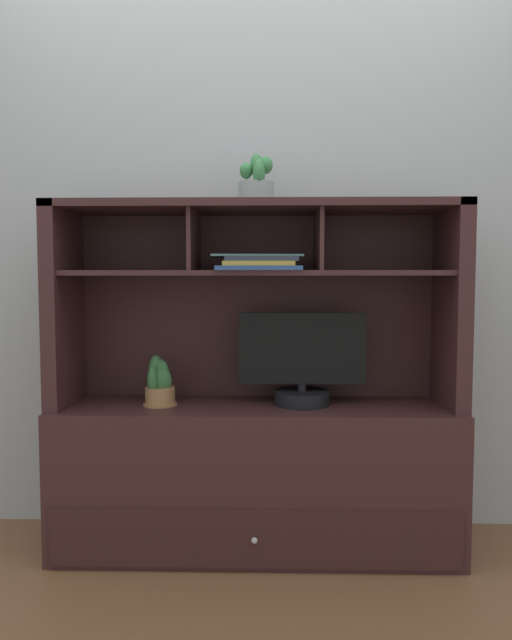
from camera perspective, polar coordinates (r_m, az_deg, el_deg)
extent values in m
cube|color=brown|center=(2.63, 0.00, -21.18)|extent=(6.00, 6.00, 0.02)
cube|color=#B0B4B6|center=(2.65, 0.13, 10.30)|extent=(6.00, 0.02, 2.80)
cube|color=#3E2120|center=(2.52, 0.00, -14.81)|extent=(1.62, 0.45, 0.60)
cube|color=#381E1C|center=(2.36, -0.14, -20.44)|extent=(1.56, 0.01, 0.22)
sphere|color=silver|center=(2.35, -0.15, -20.56)|extent=(0.02, 0.02, 0.02)
cube|color=#3E2120|center=(2.53, -18.04, 1.39)|extent=(0.06, 0.38, 0.81)
cube|color=#3E2120|center=(2.49, 18.31, 1.35)|extent=(0.06, 0.38, 0.81)
cube|color=#381E1C|center=(2.56, 0.10, 1.30)|extent=(1.56, 0.02, 0.78)
cube|color=#3E2120|center=(2.40, 0.00, 10.83)|extent=(1.62, 0.38, 0.03)
cube|color=#3E2120|center=(2.38, 0.00, 4.55)|extent=(1.50, 0.34, 0.02)
cube|color=#3E2120|center=(2.40, -6.04, 7.59)|extent=(0.02, 0.33, 0.24)
cube|color=#3E2120|center=(2.39, 6.07, 7.61)|extent=(0.02, 0.33, 0.24)
cylinder|color=black|center=(2.44, 4.46, -7.49)|extent=(0.23, 0.23, 0.06)
cylinder|color=black|center=(2.43, 4.46, -6.49)|extent=(0.04, 0.04, 0.03)
cube|color=black|center=(2.40, 4.48, -2.74)|extent=(0.51, 0.03, 0.29)
cube|color=black|center=(2.39, 4.50, -2.79)|extent=(0.48, 0.00, 0.26)
cylinder|color=#A97548|center=(2.45, -9.26, -7.26)|extent=(0.12, 0.12, 0.07)
cylinder|color=#A97548|center=(2.45, -9.25, -8.02)|extent=(0.14, 0.14, 0.01)
ellipsoid|color=#356937|center=(2.42, -8.92, -5.35)|extent=(0.04, 0.04, 0.12)
ellipsoid|color=#356937|center=(2.44, -9.14, -4.84)|extent=(0.05, 0.07, 0.09)
ellipsoid|color=#356937|center=(2.46, -9.62, -4.56)|extent=(0.06, 0.08, 0.11)
ellipsoid|color=#356937|center=(2.43, -9.67, -5.81)|extent=(0.07, 0.06, 0.12)
ellipsoid|color=#356937|center=(2.41, -9.95, -5.74)|extent=(0.04, 0.05, 0.12)
ellipsoid|color=#356937|center=(2.41, -9.05, -5.76)|extent=(0.08, 0.05, 0.10)
cube|color=#2D4E88|center=(2.33, 0.23, 5.02)|extent=(0.34, 0.27, 0.02)
cube|color=gold|center=(2.32, 0.26, 5.45)|extent=(0.28, 0.24, 0.02)
cube|color=#2C3342|center=(2.34, 0.37, 5.88)|extent=(0.30, 0.27, 0.02)
cube|color=#49736C|center=(2.34, 0.04, 6.21)|extent=(0.37, 0.26, 0.01)
cylinder|color=#8E9A97|center=(2.43, 0.02, 12.14)|extent=(0.14, 0.14, 0.09)
cylinder|color=#8E9A97|center=(2.42, 0.02, 11.21)|extent=(0.16, 0.16, 0.01)
ellipsoid|color=#3E854B|center=(2.45, 0.89, 14.75)|extent=(0.06, 0.07, 0.07)
ellipsoid|color=#3E854B|center=(2.47, -0.01, 14.71)|extent=(0.05, 0.06, 0.10)
ellipsoid|color=#3E854B|center=(2.44, -0.96, 14.23)|extent=(0.05, 0.07, 0.06)
ellipsoid|color=#3E854B|center=(2.40, 0.28, 14.02)|extent=(0.05, 0.08, 0.11)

